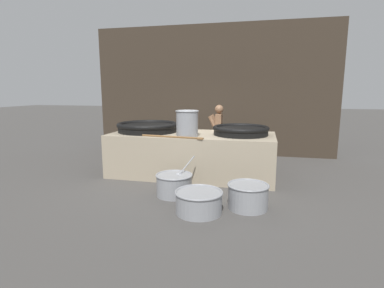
{
  "coord_description": "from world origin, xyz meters",
  "views": [
    {
      "loc": [
        1.63,
        -6.9,
        2.03
      ],
      "look_at": [
        0.0,
        0.0,
        0.76
      ],
      "focal_mm": 28.0,
      "sensor_mm": 36.0,
      "label": 1
    }
  ],
  "objects_px": {
    "prep_bowl_vegetables": "(174,184)",
    "cook": "(218,133)",
    "giant_wok_far": "(241,130)",
    "prep_bowl_meat": "(199,201)",
    "stock_pot": "(187,123)",
    "giant_wok_near": "(148,127)",
    "prep_bowl_extra": "(248,195)"
  },
  "relations": [
    {
      "from": "giant_wok_near",
      "to": "cook",
      "type": "bearing_deg",
      "value": 33.23
    },
    {
      "from": "cook",
      "to": "prep_bowl_vegetables",
      "type": "xyz_separation_m",
      "value": [
        -0.47,
        -2.66,
        -0.66
      ]
    },
    {
      "from": "giant_wok_near",
      "to": "stock_pot",
      "type": "distance_m",
      "value": 1.31
    },
    {
      "from": "prep_bowl_meat",
      "to": "prep_bowl_extra",
      "type": "bearing_deg",
      "value": 26.12
    },
    {
      "from": "giant_wok_near",
      "to": "prep_bowl_extra",
      "type": "distance_m",
      "value": 3.35
    },
    {
      "from": "stock_pot",
      "to": "cook",
      "type": "height_order",
      "value": "cook"
    },
    {
      "from": "giant_wok_far",
      "to": "prep_bowl_vegetables",
      "type": "bearing_deg",
      "value": -126.28
    },
    {
      "from": "giant_wok_far",
      "to": "prep_bowl_meat",
      "type": "distance_m",
      "value": 2.51
    },
    {
      "from": "cook",
      "to": "prep_bowl_meat",
      "type": "height_order",
      "value": "cook"
    },
    {
      "from": "stock_pot",
      "to": "giant_wok_near",
      "type": "bearing_deg",
      "value": 153.8
    },
    {
      "from": "giant_wok_near",
      "to": "prep_bowl_vegetables",
      "type": "xyz_separation_m",
      "value": [
        1.16,
        -1.59,
        -0.9
      ]
    },
    {
      "from": "giant_wok_far",
      "to": "giant_wok_near",
      "type": "bearing_deg",
      "value": 179.35
    },
    {
      "from": "giant_wok_far",
      "to": "prep_bowl_extra",
      "type": "height_order",
      "value": "giant_wok_far"
    },
    {
      "from": "prep_bowl_meat",
      "to": "prep_bowl_extra",
      "type": "xyz_separation_m",
      "value": [
        0.79,
        0.39,
        0.03
      ]
    },
    {
      "from": "prep_bowl_meat",
      "to": "giant_wok_near",
      "type": "bearing_deg",
      "value": 127.95
    },
    {
      "from": "giant_wok_near",
      "to": "prep_bowl_extra",
      "type": "xyz_separation_m",
      "value": [
        2.59,
        -1.92,
        -0.9
      ]
    },
    {
      "from": "cook",
      "to": "prep_bowl_extra",
      "type": "relative_size",
      "value": 2.28
    },
    {
      "from": "cook",
      "to": "prep_bowl_extra",
      "type": "xyz_separation_m",
      "value": [
        0.97,
        -2.99,
        -0.65
      ]
    },
    {
      "from": "cook",
      "to": "prep_bowl_extra",
      "type": "height_order",
      "value": "cook"
    },
    {
      "from": "giant_wok_near",
      "to": "prep_bowl_vegetables",
      "type": "bearing_deg",
      "value": -53.95
    },
    {
      "from": "prep_bowl_vegetables",
      "to": "prep_bowl_meat",
      "type": "relative_size",
      "value": 1.07
    },
    {
      "from": "giant_wok_near",
      "to": "prep_bowl_meat",
      "type": "distance_m",
      "value": 3.07
    },
    {
      "from": "prep_bowl_vegetables",
      "to": "cook",
      "type": "bearing_deg",
      "value": 79.97
    },
    {
      "from": "giant_wok_far",
      "to": "prep_bowl_meat",
      "type": "relative_size",
      "value": 1.59
    },
    {
      "from": "giant_wok_near",
      "to": "prep_bowl_vegetables",
      "type": "height_order",
      "value": "giant_wok_near"
    },
    {
      "from": "giant_wok_near",
      "to": "prep_bowl_meat",
      "type": "height_order",
      "value": "giant_wok_near"
    },
    {
      "from": "giant_wok_near",
      "to": "stock_pot",
      "type": "bearing_deg",
      "value": -26.2
    },
    {
      "from": "giant_wok_far",
      "to": "prep_bowl_extra",
      "type": "xyz_separation_m",
      "value": [
        0.29,
        -1.9,
        -0.89
      ]
    },
    {
      "from": "prep_bowl_meat",
      "to": "cook",
      "type": "bearing_deg",
      "value": 92.96
    },
    {
      "from": "stock_pot",
      "to": "prep_bowl_vegetables",
      "type": "relative_size",
      "value": 0.67
    },
    {
      "from": "giant_wok_far",
      "to": "cook",
      "type": "height_order",
      "value": "cook"
    },
    {
      "from": "cook",
      "to": "prep_bowl_meat",
      "type": "xyz_separation_m",
      "value": [
        0.17,
        -3.37,
        -0.69
      ]
    }
  ]
}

